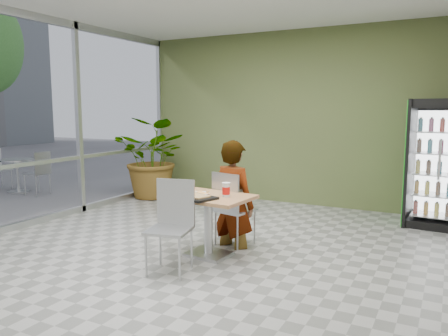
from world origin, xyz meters
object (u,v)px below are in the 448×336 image
at_px(cafeteria_tray, 196,197).
at_px(potted_plant, 155,158).
at_px(seated_woman, 234,205).
at_px(beverage_fridge, 440,164).
at_px(dining_table, 208,213).
at_px(chair_near, 172,218).
at_px(chair_far, 230,203).
at_px(soda_cup, 226,190).

bearing_deg(cafeteria_tray, potted_plant, 133.57).
height_order(seated_woman, beverage_fridge, beverage_fridge).
relative_size(dining_table, beverage_fridge, 0.56).
distance_m(chair_near, seated_woman, 1.10).
xyz_separation_m(chair_near, potted_plant, (-2.55, 3.12, 0.22)).
relative_size(chair_far, cafeteria_tray, 2.19).
bearing_deg(chair_near, chair_far, 66.92).
xyz_separation_m(beverage_fridge, potted_plant, (-5.09, -0.20, -0.16)).
relative_size(seated_woman, potted_plant, 1.05).
bearing_deg(beverage_fridge, dining_table, -126.66).
distance_m(seated_woman, potted_plant, 3.45).
bearing_deg(dining_table, potted_plant, 136.40).
distance_m(dining_table, seated_woman, 0.52).
bearing_deg(soda_cup, cafeteria_tray, -136.06).
height_order(seated_woman, potted_plant, potted_plant).
height_order(soda_cup, beverage_fridge, beverage_fridge).
relative_size(dining_table, soda_cup, 6.33).
bearing_deg(chair_near, beverage_fridge, 40.13).
distance_m(dining_table, chair_near, 0.59).
distance_m(seated_woman, soda_cup, 0.59).
bearing_deg(chair_near, seated_woman, 66.28).
height_order(dining_table, soda_cup, soda_cup).
distance_m(chair_far, cafeteria_tray, 0.73).
relative_size(chair_far, chair_near, 0.97).
relative_size(beverage_fridge, potted_plant, 1.19).
height_order(dining_table, potted_plant, potted_plant).
relative_size(chair_near, seated_woman, 0.59).
distance_m(dining_table, cafeteria_tray, 0.33).
bearing_deg(soda_cup, potted_plant, 138.94).
bearing_deg(cafeteria_tray, chair_near, -106.93).
bearing_deg(seated_woman, soda_cup, 118.88).
bearing_deg(chair_far, seated_woman, -101.49).
bearing_deg(potted_plant, beverage_fridge, 2.21).
bearing_deg(soda_cup, seated_woman, 106.43).
relative_size(chair_near, beverage_fridge, 0.52).
xyz_separation_m(chair_far, soda_cup, (0.17, -0.45, 0.26)).
xyz_separation_m(dining_table, chair_near, (-0.13, -0.57, 0.05)).
bearing_deg(chair_near, soda_cup, 45.82).
height_order(chair_near, potted_plant, potted_plant).
bearing_deg(dining_table, beverage_fridge, 48.76).
bearing_deg(chair_far, beverage_fridge, -123.27).
bearing_deg(chair_near, cafeteria_tray, 60.61).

